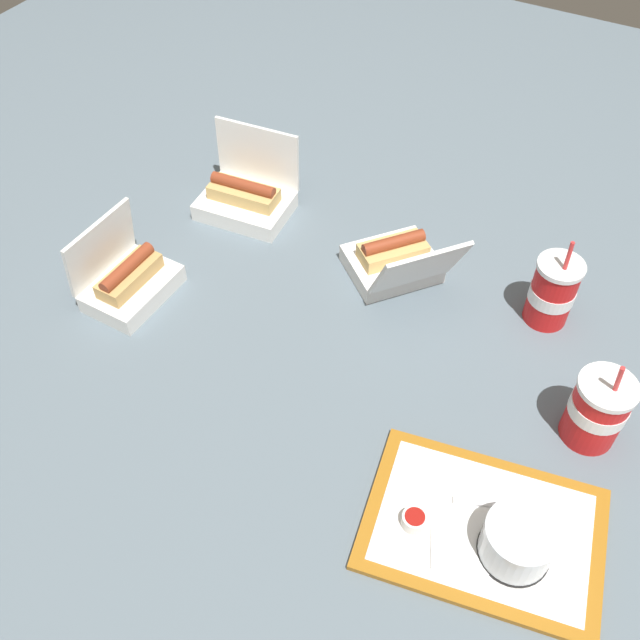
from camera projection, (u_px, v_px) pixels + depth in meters
ground_plane at (331, 339)px, 1.39m from camera, size 3.20×3.20×0.00m
food_tray at (483, 529)px, 1.12m from camera, size 0.41×0.32×0.01m
cake_container at (517, 542)px, 1.06m from camera, size 0.11×0.11×0.07m
ketchup_cup at (414, 520)px, 1.11m from camera, size 0.04×0.04×0.02m
napkin_stack at (463, 541)px, 1.10m from camera, size 0.13×0.13×0.00m
plastic_fork at (488, 503)px, 1.14m from camera, size 0.11×0.05×0.00m
clamshell_hotdog_left at (128, 280)px, 1.44m from camera, size 0.14×0.19×0.17m
clamshell_hotdog_center at (246, 196)px, 1.62m from camera, size 0.22×0.17×0.18m
clamshell_hotdog_back at (395, 261)px, 1.48m from camera, size 0.28×0.28×0.17m
soda_cup_front at (597, 409)px, 1.19m from camera, size 0.10×0.10×0.20m
soda_cup_right at (552, 292)px, 1.37m from camera, size 0.09×0.09×0.21m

